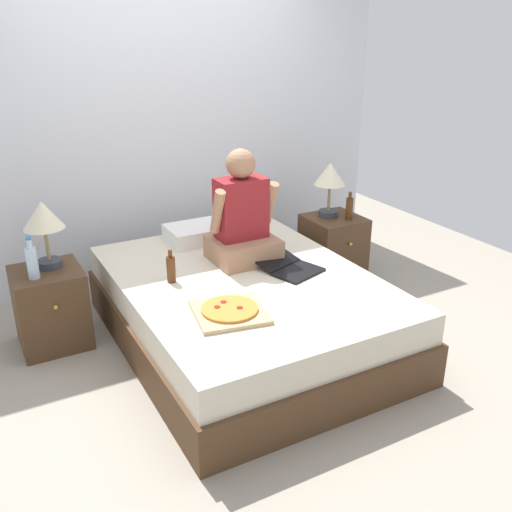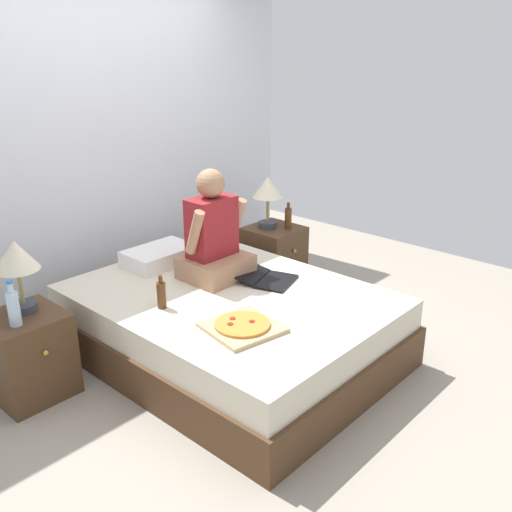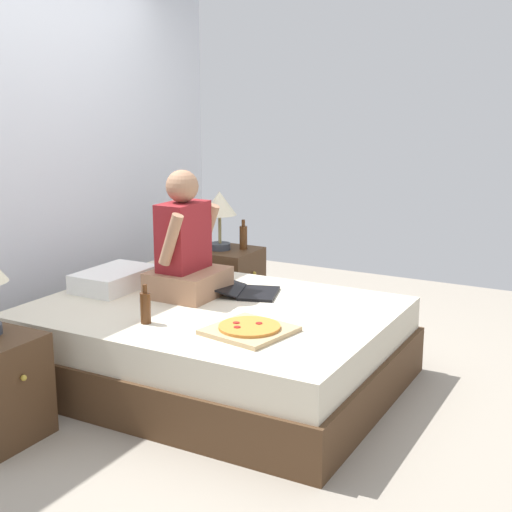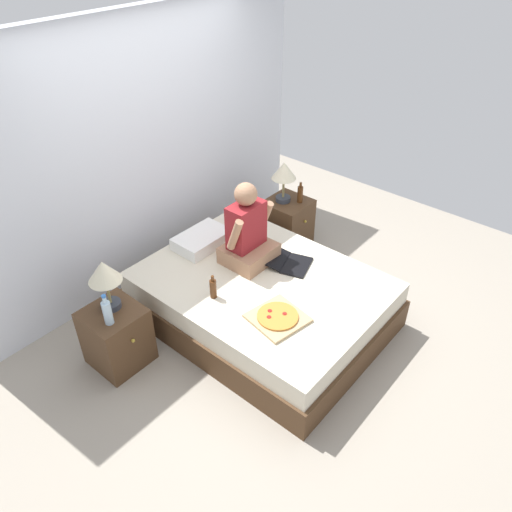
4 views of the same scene
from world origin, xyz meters
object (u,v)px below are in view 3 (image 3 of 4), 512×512
object	(u,v)px
person_seated	(186,250)
laptop	(248,291)
bed	(214,345)
nightstand_right	(228,283)
lamp_on_right_nightstand	(220,207)
pizza_box	(249,329)
beer_bottle	(243,237)
beer_bottle_on_bed	(145,307)

from	to	relation	value
person_seated	laptop	xyz separation A→B (m)	(0.19, -0.34, -0.27)
bed	person_seated	distance (m)	0.61
nightstand_right	lamp_on_right_nightstand	xyz separation A→B (m)	(-0.03, 0.05, 0.60)
pizza_box	lamp_on_right_nightstand	bearing A→B (deg)	36.51
lamp_on_right_nightstand	person_seated	world-z (taller)	person_seated
beer_bottle	laptop	world-z (taller)	beer_bottle
beer_bottle_on_bed	lamp_on_right_nightstand	bearing A→B (deg)	17.25
bed	lamp_on_right_nightstand	size ratio (longest dim) A/B	4.68
nightstand_right	beer_bottle	xyz separation A→B (m)	(0.07, -0.10, 0.36)
nightstand_right	pizza_box	bearing A→B (deg)	-145.35
beer_bottle	person_seated	distance (m)	1.12
beer_bottle_on_bed	nightstand_right	bearing A→B (deg)	15.29
laptop	beer_bottle_on_bed	world-z (taller)	beer_bottle_on_bed
lamp_on_right_nightstand	beer_bottle_on_bed	world-z (taller)	lamp_on_right_nightstand
pizza_box	beer_bottle	bearing A→B (deg)	30.73
beer_bottle_on_bed	bed	bearing A→B (deg)	-19.13
bed	laptop	bearing A→B (deg)	-10.03
bed	nightstand_right	distance (m)	1.30
nightstand_right	beer_bottle	bearing A→B (deg)	-54.99
laptop	pizza_box	bearing A→B (deg)	-150.17
nightstand_right	beer_bottle_on_bed	distance (m)	1.69
nightstand_right	beer_bottle	distance (m)	0.38
beer_bottle	pizza_box	bearing A→B (deg)	-149.27
pizza_box	bed	bearing A→B (deg)	53.07
beer_bottle_on_bed	pizza_box	bearing A→B (deg)	-77.02
nightstand_right	person_seated	bearing A→B (deg)	-162.97
beer_bottle	laptop	size ratio (longest dim) A/B	0.47
bed	beer_bottle_on_bed	bearing A→B (deg)	160.87
nightstand_right	laptop	bearing A→B (deg)	-142.01
laptop	person_seated	bearing A→B (deg)	119.33
beer_bottle	pizza_box	xyz separation A→B (m)	(-1.54, -0.91, -0.13)
lamp_on_right_nightstand	pizza_box	size ratio (longest dim) A/B	0.97
person_seated	pizza_box	world-z (taller)	person_seated
nightstand_right	beer_bottle_on_bed	world-z (taller)	beer_bottle_on_bed
nightstand_right	pizza_box	distance (m)	1.80
laptop	pizza_box	world-z (taller)	laptop
pizza_box	person_seated	bearing A→B (deg)	57.54
nightstand_right	laptop	distance (m)	1.08
laptop	beer_bottle	bearing A→B (deg)	31.36
lamp_on_right_nightstand	pizza_box	bearing A→B (deg)	-143.49
laptop	beer_bottle_on_bed	size ratio (longest dim) A/B	2.24
lamp_on_right_nightstand	laptop	size ratio (longest dim) A/B	0.91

